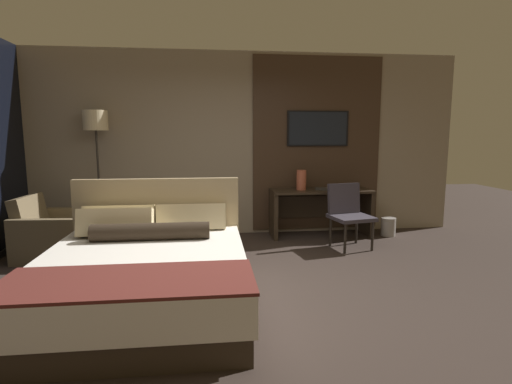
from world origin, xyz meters
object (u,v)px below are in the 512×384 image
Objects in this scene: desk at (320,205)px; tv at (318,129)px; bed at (145,273)px; waste_bin at (388,227)px; desk_chair at (348,210)px; armchair_by_window at (54,236)px; vase_tall at (301,180)px; floor_lamp at (96,131)px; book at (322,189)px.

tv reaches higher than desk.
bed is at bearing -134.21° from desk.
tv is at bearing 48.48° from bed.
desk_chair is at bearing -148.92° from waste_bin.
armchair_by_window is 2.96× the size of vase_tall.
tv is 1.08× the size of armchair_by_window.
armchair_by_window is 1.55m from floor_lamp.
desk reaches higher than waste_bin.
bed reaches higher than book.
vase_tall is (-0.31, -0.26, -0.77)m from tv.
vase_tall is 0.36m from book.
desk_chair reaches higher than waste_bin.
desk_chair is at bearing 34.07° from bed.
waste_bin is at bearing -8.43° from desk.
armchair_by_window is at bearing -169.77° from desk.
desk_chair reaches higher than armchair_by_window.
floor_lamp is 3.05m from vase_tall.
desk is at bearing -90.00° from tv.
tv is 1.87m from waste_bin.
bed is 2.40× the size of desk_chair.
bed is 7.52× the size of waste_bin.
bed is 8.46× the size of book.
book is at bearing -85.99° from tv.
desk_chair is at bearing -11.25° from floor_lamp.
tv reaches higher than desk_chair.
waste_bin is at bearing -79.79° from armchair_by_window.
desk is 0.50m from vase_tall.
armchair_by_window is 0.47× the size of floor_lamp.
bed reaches higher than armchair_by_window.
book is (0.02, -0.04, 0.25)m from desk.
floor_lamp is (0.40, 0.70, 1.33)m from armchair_by_window.
armchair_by_window is (-1.40, 1.68, -0.05)m from bed.
tv reaches higher than book.
tv is (0.00, 0.23, 1.16)m from desk.
bed is 3.69m from tv.
desk is 1.11m from waste_bin.
vase_tall is at bearing -75.31° from armchair_by_window.
vase_tall reaches higher than book.
floor_lamp is (-1.00, 2.38, 1.28)m from bed.
waste_bin is at bearing 19.63° from desk_chair.
desk_chair is 0.98× the size of armchair_by_window.
armchair_by_window is 3.48m from vase_tall.
vase_tall is at bearing 174.83° from waste_bin.
bed is 2.88m from floor_lamp.
bed reaches higher than vase_tall.
desk is at bearing 96.16° from desk_chair.
armchair_by_window is 4.76m from waste_bin.
armchair_by_window is at bearing -120.02° from floor_lamp.
waste_bin is at bearing -6.40° from book.
vase_tall reaches higher than armchair_by_window.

